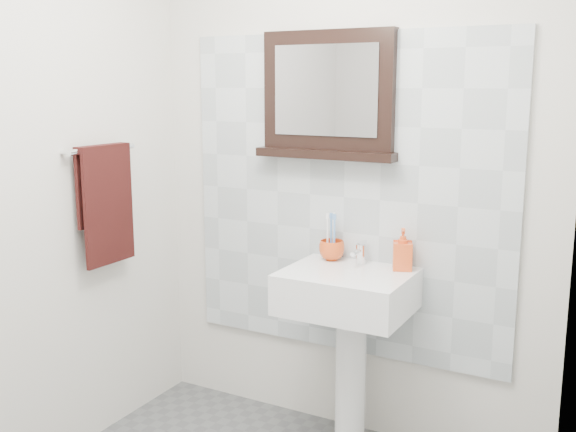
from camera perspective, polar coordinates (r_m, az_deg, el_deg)
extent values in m
cube|color=silver|center=(3.15, 4.95, 3.45)|extent=(2.00, 0.01, 2.50)
cube|color=silver|center=(2.89, -23.09, 1.91)|extent=(0.01, 2.20, 2.50)
cube|color=silver|center=(1.83, 19.98, -2.72)|extent=(0.01, 2.20, 2.50)
cube|color=silver|center=(3.16, 4.84, 1.63)|extent=(1.60, 0.02, 1.50)
cylinder|color=white|center=(3.20, 5.32, -13.45)|extent=(0.14, 0.14, 0.68)
cube|color=white|center=(3.00, 5.01, -6.37)|extent=(0.55, 0.44, 0.18)
cylinder|color=silver|center=(2.96, 4.88, -5.09)|extent=(0.32, 0.32, 0.02)
cylinder|color=#4C4C4F|center=(2.95, 4.88, -4.88)|extent=(0.04, 0.04, 0.00)
cylinder|color=silver|center=(3.09, 6.17, -3.24)|extent=(0.04, 0.04, 0.09)
cylinder|color=silver|center=(3.05, 5.85, -3.06)|extent=(0.02, 0.10, 0.02)
cube|color=silver|center=(3.09, 6.29, -2.28)|extent=(0.02, 0.07, 0.01)
imported|color=#D84B19|center=(3.15, 3.72, -2.91)|extent=(0.14, 0.14, 0.09)
cylinder|color=white|center=(3.13, 3.36, -1.87)|extent=(0.01, 0.01, 0.19)
cube|color=white|center=(3.11, 3.38, -0.02)|extent=(0.01, 0.01, 0.03)
cylinder|color=#5D91D5|center=(3.12, 3.94, -1.93)|extent=(0.01, 0.01, 0.19)
cube|color=#5D91D5|center=(3.10, 3.97, -0.08)|extent=(0.01, 0.01, 0.03)
cylinder|color=white|center=(3.15, 3.88, -1.81)|extent=(0.01, 0.01, 0.19)
cube|color=white|center=(3.13, 3.90, 0.03)|extent=(0.01, 0.01, 0.03)
cylinder|color=#5D91D5|center=(3.15, 3.66, -1.81)|extent=(0.01, 0.01, 0.19)
cube|color=#5D91D5|center=(3.13, 3.69, 0.03)|extent=(0.01, 0.01, 0.03)
imported|color=red|center=(3.01, 9.68, -2.79)|extent=(0.11, 0.11, 0.19)
cube|color=black|center=(3.13, 3.41, 10.57)|extent=(0.64, 0.06, 0.54)
cube|color=#99999E|center=(3.10, 3.15, 10.56)|extent=(0.51, 0.01, 0.41)
cube|color=black|center=(3.12, 3.16, 5.25)|extent=(0.68, 0.11, 0.04)
cylinder|color=silver|center=(3.17, -15.44, 5.47)|extent=(0.03, 0.40, 0.03)
cylinder|color=silver|center=(3.06, -18.31, 5.12)|extent=(0.05, 0.02, 0.02)
cylinder|color=silver|center=(3.33, -13.55, 5.81)|extent=(0.05, 0.02, 0.02)
cube|color=black|center=(3.20, -14.93, 0.64)|extent=(0.02, 0.30, 0.52)
cube|color=black|center=(3.21, -15.53, 2.28)|extent=(0.02, 0.30, 0.34)
cube|color=black|center=(3.17, -15.44, 5.56)|extent=(0.06, 0.30, 0.03)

